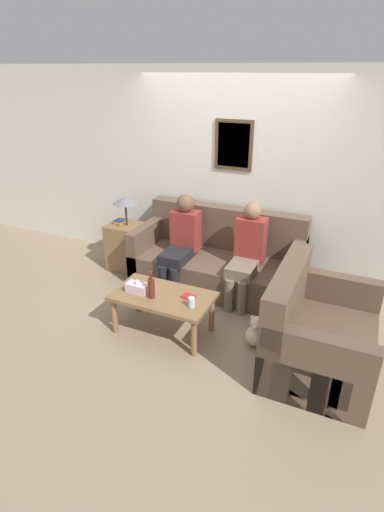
% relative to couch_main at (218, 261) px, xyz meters
% --- Properties ---
extents(ground_plane, '(16.00, 16.00, 0.00)m').
position_rel_couch_main_xyz_m(ground_plane, '(0.00, -0.56, -0.32)').
color(ground_plane, gray).
extents(wall_back, '(9.00, 0.08, 2.60)m').
position_rel_couch_main_xyz_m(wall_back, '(0.00, 0.47, 0.98)').
color(wall_back, silver).
rests_on(wall_back, ground_plane).
extents(couch_main, '(2.07, 0.91, 0.95)m').
position_rel_couch_main_xyz_m(couch_main, '(0.00, 0.00, 0.00)').
color(couch_main, brown).
rests_on(couch_main, ground_plane).
extents(couch_side, '(0.91, 1.23, 0.95)m').
position_rel_couch_main_xyz_m(couch_side, '(1.38, -1.09, 0.00)').
color(couch_side, brown).
rests_on(couch_side, ground_plane).
extents(coffee_table, '(1.03, 0.58, 0.45)m').
position_rel_couch_main_xyz_m(coffee_table, '(-0.14, -1.21, 0.07)').
color(coffee_table, olive).
rests_on(coffee_table, ground_plane).
extents(side_table_with_lamp, '(0.42, 0.41, 1.04)m').
position_rel_couch_main_xyz_m(side_table_with_lamp, '(-1.32, -0.10, 0.06)').
color(side_table_with_lamp, olive).
rests_on(side_table_with_lamp, ground_plane).
extents(wine_bottle, '(0.07, 0.07, 0.29)m').
position_rel_couch_main_xyz_m(wine_bottle, '(-0.22, -1.30, 0.24)').
color(wine_bottle, '#562319').
rests_on(wine_bottle, coffee_table).
extents(drinking_glass, '(0.07, 0.07, 0.10)m').
position_rel_couch_main_xyz_m(drinking_glass, '(0.22, -1.30, 0.18)').
color(drinking_glass, silver).
rests_on(drinking_glass, coffee_table).
extents(book_stack, '(0.14, 0.11, 0.02)m').
position_rel_couch_main_xyz_m(book_stack, '(0.12, -1.15, 0.14)').
color(book_stack, red).
rests_on(book_stack, coffee_table).
extents(tissue_box, '(0.23, 0.12, 0.15)m').
position_rel_couch_main_xyz_m(tissue_box, '(-0.40, -1.27, 0.18)').
color(tissue_box, silver).
rests_on(tissue_box, coffee_table).
extents(person_left, '(0.34, 0.66, 1.17)m').
position_rel_couch_main_xyz_m(person_left, '(-0.42, -0.20, 0.31)').
color(person_left, black).
rests_on(person_left, ground_plane).
extents(person_right, '(0.34, 0.65, 1.17)m').
position_rel_couch_main_xyz_m(person_right, '(0.43, -0.19, 0.30)').
color(person_right, '#756651').
rests_on(person_right, ground_plane).
extents(teddy_bear, '(0.21, 0.21, 0.33)m').
position_rel_couch_main_xyz_m(teddy_bear, '(0.81, -1.03, -0.17)').
color(teddy_bear, beige).
rests_on(teddy_bear, ground_plane).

